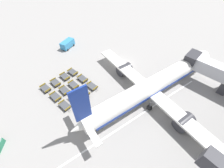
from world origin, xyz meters
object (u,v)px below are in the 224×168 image
Objects in this scene: baggage_dolly_row_mid_b_col_a at (65,77)px; baggage_dolly_row_near_col_c at (65,106)px; service_van at (67,44)px; baggage_dolly_row_far_col_b at (83,79)px; baggage_dolly_row_far_col_a at (73,72)px; baggage_dolly_row_near_col_a at (46,88)px; baggage_dolly_row_far_col_c at (92,86)px; baggage_dolly_row_mid_a_col_a at (56,83)px; airplane at (152,86)px; baggage_dolly_row_near_col_b at (56,97)px; baggage_dolly_row_mid_a_col_c at (74,99)px; baggage_dolly_row_mid_b_col_b at (74,85)px; baggage_dolly_row_mid_a_col_b at (65,90)px; baggage_dolly_row_mid_b_col_c at (84,92)px.

baggage_dolly_row_near_col_c is at bearing -28.91° from baggage_dolly_row_mid_b_col_a.
service_van reaches higher than baggage_dolly_row_mid_b_col_a.
baggage_dolly_row_far_col_a is at bearing -171.43° from baggage_dolly_row_far_col_b.
baggage_dolly_row_near_col_a is 1.00× the size of baggage_dolly_row_near_col_c.
baggage_dolly_row_mid_a_col_a is at bearing -138.53° from baggage_dolly_row_far_col_c.
airplane reaches higher than baggage_dolly_row_far_col_a.
baggage_dolly_row_near_col_c is 7.44m from baggage_dolly_row_far_col_c.
service_van is 1.54× the size of baggage_dolly_row_near_col_c.
baggage_dolly_row_near_col_b and baggage_dolly_row_mid_a_col_a have the same top height.
baggage_dolly_row_far_col_b is at bearing 130.14° from baggage_dolly_row_mid_a_col_c.
baggage_dolly_row_mid_b_col_a is at bearing 132.93° from baggage_dolly_row_near_col_b.
baggage_dolly_row_mid_a_col_a and baggage_dolly_row_mid_b_col_a have the same top height.
baggage_dolly_row_mid_a_col_a is 1.00× the size of baggage_dolly_row_mid_b_col_b.
baggage_dolly_row_near_col_b is at bearing -81.60° from baggage_dolly_row_mid_a_col_b.
airplane reaches higher than baggage_dolly_row_near_col_c.
baggage_dolly_row_mid_a_col_a is at bearing -153.95° from baggage_dolly_row_mid_b_col_c.
baggage_dolly_row_mid_b_col_c is 2.44m from baggage_dolly_row_far_col_c.
baggage_dolly_row_near_col_b is at bearing -128.71° from airplane.
service_van reaches higher than baggage_dolly_row_near_col_c.
baggage_dolly_row_mid_a_col_a is at bearing -81.06° from baggage_dolly_row_mid_b_col_a.
baggage_dolly_row_near_col_a is at bearing -46.10° from service_van.
baggage_dolly_row_mid_b_col_c is (7.37, 0.71, 0.00)m from baggage_dolly_row_mid_b_col_a.
baggage_dolly_row_mid_a_col_c is 2.64m from baggage_dolly_row_mid_b_col_c.
baggage_dolly_row_near_col_b is 4.80m from baggage_dolly_row_mid_b_col_b.
service_van is at bearing 155.83° from baggage_dolly_row_far_col_a.
baggage_dolly_row_mid_b_col_c is (-0.37, 4.98, 0.00)m from baggage_dolly_row_near_col_c.
baggage_dolly_row_mid_b_col_b is 4.38m from baggage_dolly_row_far_col_c.
airplane is 11.66× the size of baggage_dolly_row_mid_a_col_c.
service_van is 13.84m from baggage_dolly_row_mid_b_col_a.
baggage_dolly_row_mid_b_col_a is at bearing -140.59° from baggage_dolly_row_far_col_b.
baggage_dolly_row_mid_b_col_c is at bearing 5.53° from baggage_dolly_row_mid_b_col_a.
baggage_dolly_row_near_col_b and baggage_dolly_row_far_col_b have the same top height.
service_van is at bearing 166.90° from baggage_dolly_row_far_col_c.
airplane reaches higher than baggage_dolly_row_far_col_b.
baggage_dolly_row_mid_a_col_a is 3.57m from baggage_dolly_row_mid_a_col_b.
baggage_dolly_row_mid_b_col_c is at bearing 94.20° from baggage_dolly_row_near_col_c.
baggage_dolly_row_near_col_c is at bearing -59.21° from baggage_dolly_row_far_col_b.
baggage_dolly_row_mid_a_col_b is (3.54, 0.42, 0.00)m from baggage_dolly_row_mid_a_col_a.
baggage_dolly_row_mid_a_col_b is at bearing 98.40° from baggage_dolly_row_near_col_b.
service_van is 1.54× the size of baggage_dolly_row_near_col_b.
baggage_dolly_row_far_col_c is at bearing 43.20° from baggage_dolly_row_mid_b_col_b.
baggage_dolly_row_near_col_b and baggage_dolly_row_near_col_c have the same top height.
baggage_dolly_row_near_col_c and baggage_dolly_row_mid_a_col_b have the same top height.
baggage_dolly_row_far_col_b is at bearing 96.35° from baggage_dolly_row_near_col_b.
service_van is (-28.79, -3.91, -1.77)m from airplane.
baggage_dolly_row_far_col_c is (-0.74, 7.40, 0.00)m from baggage_dolly_row_near_col_c.
baggage_dolly_row_near_col_a is (-16.57, -16.60, -2.50)m from airplane.
baggage_dolly_row_near_col_b and baggage_dolly_row_mid_b_col_b have the same top height.
baggage_dolly_row_far_col_c is at bearing -13.10° from service_van.
service_van is at bearing 147.33° from baggage_dolly_row_mid_b_col_a.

